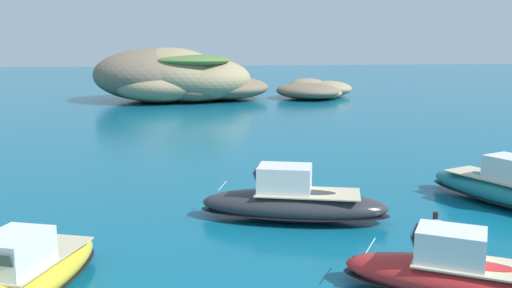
{
  "coord_description": "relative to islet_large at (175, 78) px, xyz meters",
  "views": [
    {
      "loc": [
        -3.26,
        -12.92,
        8.16
      ],
      "look_at": [
        2.6,
        22.26,
        1.75
      ],
      "focal_mm": 39.16,
      "sensor_mm": 36.0,
      "label": 1
    }
  ],
  "objects": [
    {
      "name": "dinghy_tender",
      "position": [
        9.9,
        -60.28,
        -3.07
      ],
      "size": [
        1.89,
        2.86,
        0.58
      ],
      "color": "#B2B2B2",
      "rests_on": "ground"
    },
    {
      "name": "islet_small",
      "position": [
        21.13,
        1.4,
        -2.09
      ],
      "size": [
        14.09,
        15.34,
        2.85
      ],
      "color": "#9E8966",
      "rests_on": "ground"
    },
    {
      "name": "motorboat_teal",
      "position": [
        15.32,
        -56.61,
        -2.44
      ],
      "size": [
        5.65,
        9.11,
        2.58
      ],
      "color": "#19727A",
      "rests_on": "ground"
    },
    {
      "name": "islet_large",
      "position": [
        0.0,
        0.0,
        0.0
      ],
      "size": [
        29.05,
        21.98,
        7.65
      ],
      "color": "#756651",
      "rests_on": "ground"
    },
    {
      "name": "motorboat_yellow",
      "position": [
        -6.36,
        -64.0,
        -2.51
      ],
      "size": [
        5.16,
        8.31,
        2.36
      ],
      "color": "yellow",
      "rests_on": "ground"
    },
    {
      "name": "motorboat_charcoal",
      "position": [
        4.05,
        -57.3,
        -2.43
      ],
      "size": [
        9.24,
        5.26,
        2.61
      ],
      "color": "#2D2D33",
      "rests_on": "ground"
    },
    {
      "name": "motorboat_red",
      "position": [
        7.54,
        -66.11,
        -2.53
      ],
      "size": [
        7.78,
        6.1,
        2.28
      ],
      "color": "red",
      "rests_on": "ground"
    }
  ]
}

